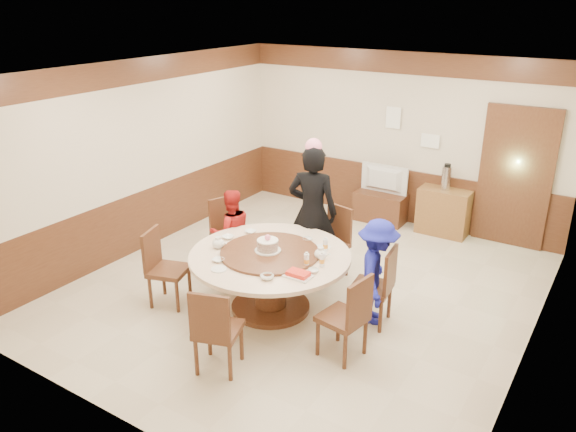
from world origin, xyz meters
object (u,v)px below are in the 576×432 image
Objects in this scene: person_standing at (312,212)px; person_red at (231,232)px; television at (382,180)px; person_blue at (377,272)px; shrimp_platter at (298,275)px; thermos at (446,178)px; banquet_table at (270,270)px; birthday_cake at (268,245)px; side_cabinet at (443,212)px; tv_stand at (381,207)px.

person_standing is 1.15m from person_red.
person_standing is at bearing 90.89° from television.
person_blue reaches higher than person_red.
shrimp_platter is 3.78m from thermos.
banquet_table is at bearing -106.36° from thermos.
birthday_cake is (-0.03, 0.01, 0.32)m from banquet_table.
birthday_cake reaches higher than side_cabinet.
shrimp_platter is at bearing 100.06° from person_standing.
person_standing is 2.42m from tv_stand.
tv_stand is 2.24× the size of thermos.
banquet_table is 3.41m from television.
person_blue is at bearing 113.53° from television.
birthday_cake is at bearing 99.30° from person_red.
tv_stand is at bearing 99.69° from shrimp_platter.
television reaches higher than side_cabinet.
person_red is 1.81m from shrimp_platter.
birthday_cake is at bearing 76.29° from person_standing.
person_standing is 2.58m from thermos.
shrimp_platter is 0.35× the size of tv_stand.
thermos is (1.06, 0.03, 0.20)m from television.
shrimp_platter is (-0.60, -0.77, 0.14)m from person_blue.
thermos is (1.06, 2.36, 0.02)m from person_standing.
side_cabinet is at bearing 83.43° from shrimp_platter.
tv_stand is 1.06× the size of side_cabinet.
person_red is 3.04m from television.
person_red is at bearing 72.59° from television.
television is (-1.23, 2.96, 0.10)m from person_blue.
banquet_table is at bearing -9.56° from birthday_cake.
person_standing is 2.23× the size of television.
tv_stand is (-0.01, 3.40, -0.60)m from birthday_cake.
person_red reaches higher than side_cabinet.
person_standing is 1.55m from shrimp_platter.
thermos is at bearing -176.93° from person_red.
birthday_cake is at bearing 152.60° from shrimp_platter.
tv_stand is 1.08m from side_cabinet.
television is at bearing -178.37° from thermos.
side_cabinet is at bearing -128.84° from person_standing.
person_red is at bearing -108.33° from tv_stand.
birthday_cake is 1.05× the size of shrimp_platter.
television is at bearing -104.44° from person_standing.
tv_stand is (-1.23, 2.96, -0.39)m from person_blue.
banquet_table is 0.71m from shrimp_platter.
thermos reaches higher than side_cabinet.
birthday_cake is at bearing -89.80° from tv_stand.
thermos is at bearing 1.63° from tv_stand.
tv_stand is (-0.05, 3.41, -0.28)m from banquet_table.
person_red is 3.06m from tv_stand.
tv_stand is at bearing -160.63° from person_red.
thermos is (-0.18, 2.99, 0.30)m from person_blue.
person_blue is 1.60× the size of side_cabinet.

